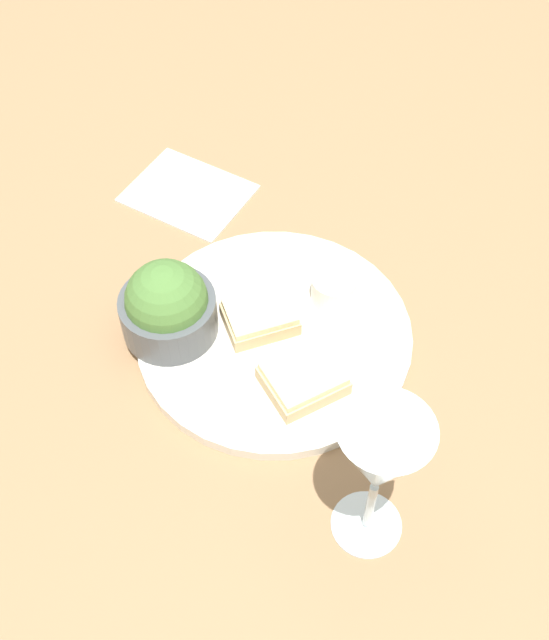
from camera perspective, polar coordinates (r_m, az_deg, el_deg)
The scene contains 8 objects.
ground_plane at distance 0.88m, azimuth 0.00°, elevation -1.35°, with size 4.00×4.00×0.00m, color #93704C.
dinner_plate at distance 0.88m, azimuth 0.00°, elevation -1.08°, with size 0.30×0.30×0.01m.
salad_bowl at distance 0.85m, azimuth -7.61°, elevation 0.96°, with size 0.10×0.10×0.09m.
sauce_ramekin at distance 0.89m, azimuth 4.23°, elevation 2.34°, with size 0.05×0.05×0.03m.
cheese_toast_near at distance 0.82m, azimuth 2.06°, elevation -4.19°, with size 0.08×0.07×0.03m.
cheese_toast_far at distance 0.87m, azimuth -1.04°, elevation 0.22°, with size 0.08×0.07×0.03m.
wine_glass at distance 0.67m, azimuth 7.50°, elevation -10.03°, with size 0.08×0.08×0.18m.
napkin at distance 1.04m, azimuth -6.17°, elevation 9.00°, with size 0.17×0.18×0.01m.
Camera 1 is at (0.25, 0.46, 0.71)m, focal length 45.00 mm.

